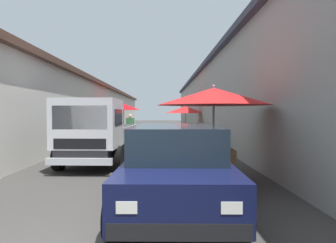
{
  "coord_description": "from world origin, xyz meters",
  "views": [
    {
      "loc": [
        -3.24,
        -0.71,
        1.69
      ],
      "look_at": [
        12.25,
        -0.99,
        1.2
      ],
      "focal_mm": 31.36,
      "sensor_mm": 36.0,
      "label": 1
    }
  ],
  "objects_px": {
    "hatchback_car": "(176,166)",
    "vendor_by_crates": "(130,126)",
    "fruit_stall_near_left": "(214,103)",
    "fruit_stall_far_left": "(124,112)",
    "parked_scooter": "(194,141)",
    "fruit_stall_far_right": "(185,112)",
    "delivery_truck": "(95,133)",
    "plastic_stool": "(124,136)"
  },
  "relations": [
    {
      "from": "fruit_stall_far_left",
      "to": "hatchback_car",
      "type": "xyz_separation_m",
      "value": [
        -14.54,
        -2.84,
        -1.0
      ]
    },
    {
      "from": "fruit_stall_far_right",
      "to": "delivery_truck",
      "type": "bearing_deg",
      "value": 162.52
    },
    {
      "from": "fruit_stall_near_left",
      "to": "plastic_stool",
      "type": "bearing_deg",
      "value": 20.24
    },
    {
      "from": "fruit_stall_far_left",
      "to": "plastic_stool",
      "type": "bearing_deg",
      "value": -173.09
    },
    {
      "from": "fruit_stall_near_left",
      "to": "fruit_stall_far_left",
      "type": "distance_m",
      "value": 13.01
    },
    {
      "from": "fruit_stall_far_right",
      "to": "vendor_by_crates",
      "type": "distance_m",
      "value": 5.48
    },
    {
      "from": "plastic_stool",
      "to": "parked_scooter",
      "type": "bearing_deg",
      "value": -139.42
    },
    {
      "from": "parked_scooter",
      "to": "plastic_stool",
      "type": "height_order",
      "value": "parked_scooter"
    },
    {
      "from": "fruit_stall_far_right",
      "to": "delivery_truck",
      "type": "xyz_separation_m",
      "value": [
        -11.92,
        3.75,
        -0.7
      ]
    },
    {
      "from": "fruit_stall_far_right",
      "to": "hatchback_car",
      "type": "xyz_separation_m",
      "value": [
        -15.89,
        1.4,
        -1.0
      ]
    },
    {
      "from": "vendor_by_crates",
      "to": "plastic_stool",
      "type": "xyz_separation_m",
      "value": [
        0.01,
        0.38,
        -0.58
      ]
    },
    {
      "from": "fruit_stall_near_left",
      "to": "plastic_stool",
      "type": "distance_m",
      "value": 10.42
    },
    {
      "from": "vendor_by_crates",
      "to": "plastic_stool",
      "type": "height_order",
      "value": "vendor_by_crates"
    },
    {
      "from": "vendor_by_crates",
      "to": "parked_scooter",
      "type": "relative_size",
      "value": 0.93
    },
    {
      "from": "fruit_stall_far_left",
      "to": "fruit_stall_far_right",
      "type": "bearing_deg",
      "value": -72.34
    },
    {
      "from": "fruit_stall_near_left",
      "to": "fruit_stall_far_right",
      "type": "height_order",
      "value": "fruit_stall_near_left"
    },
    {
      "from": "fruit_stall_near_left",
      "to": "plastic_stool",
      "type": "xyz_separation_m",
      "value": [
        9.66,
        3.56,
        -1.6
      ]
    },
    {
      "from": "fruit_stall_far_left",
      "to": "parked_scooter",
      "type": "distance_m",
      "value": 8.13
    },
    {
      "from": "delivery_truck",
      "to": "fruit_stall_far_right",
      "type": "bearing_deg",
      "value": -17.48
    },
    {
      "from": "hatchback_car",
      "to": "parked_scooter",
      "type": "relative_size",
      "value": 2.34
    },
    {
      "from": "fruit_stall_far_left",
      "to": "vendor_by_crates",
      "type": "bearing_deg",
      "value": -165.45
    },
    {
      "from": "parked_scooter",
      "to": "fruit_stall_near_left",
      "type": "bearing_deg",
      "value": 179.36
    },
    {
      "from": "fruit_stall_near_left",
      "to": "hatchback_car",
      "type": "height_order",
      "value": "fruit_stall_near_left"
    },
    {
      "from": "delivery_truck",
      "to": "vendor_by_crates",
      "type": "bearing_deg",
      "value": -1.68
    },
    {
      "from": "hatchback_car",
      "to": "delivery_truck",
      "type": "distance_m",
      "value": 4.62
    },
    {
      "from": "hatchback_car",
      "to": "parked_scooter",
      "type": "distance_m",
      "value": 7.64
    },
    {
      "from": "hatchback_car",
      "to": "plastic_stool",
      "type": "distance_m",
      "value": 12.05
    },
    {
      "from": "fruit_stall_near_left",
      "to": "parked_scooter",
      "type": "height_order",
      "value": "fruit_stall_near_left"
    },
    {
      "from": "fruit_stall_near_left",
      "to": "vendor_by_crates",
      "type": "height_order",
      "value": "fruit_stall_near_left"
    },
    {
      "from": "parked_scooter",
      "to": "plastic_stool",
      "type": "relative_size",
      "value": 3.89
    },
    {
      "from": "vendor_by_crates",
      "to": "plastic_stool",
      "type": "relative_size",
      "value": 3.63
    },
    {
      "from": "hatchback_car",
      "to": "plastic_stool",
      "type": "bearing_deg",
      "value": 12.01
    },
    {
      "from": "hatchback_car",
      "to": "vendor_by_crates",
      "type": "relative_size",
      "value": 2.5
    },
    {
      "from": "fruit_stall_near_left",
      "to": "hatchback_car",
      "type": "distance_m",
      "value": 2.65
    },
    {
      "from": "hatchback_car",
      "to": "delivery_truck",
      "type": "relative_size",
      "value": 0.79
    },
    {
      "from": "fruit_stall_far_left",
      "to": "hatchback_car",
      "type": "bearing_deg",
      "value": -168.94
    },
    {
      "from": "fruit_stall_far_left",
      "to": "delivery_truck",
      "type": "distance_m",
      "value": 10.6
    },
    {
      "from": "vendor_by_crates",
      "to": "parked_scooter",
      "type": "distance_m",
      "value": 5.34
    },
    {
      "from": "fruit_stall_far_left",
      "to": "plastic_stool",
      "type": "relative_size",
      "value": 5.4
    },
    {
      "from": "vendor_by_crates",
      "to": "fruit_stall_far_left",
      "type": "bearing_deg",
      "value": 14.55
    },
    {
      "from": "delivery_truck",
      "to": "parked_scooter",
      "type": "relative_size",
      "value": 2.96
    },
    {
      "from": "vendor_by_crates",
      "to": "plastic_stool",
      "type": "distance_m",
      "value": 0.69
    }
  ]
}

